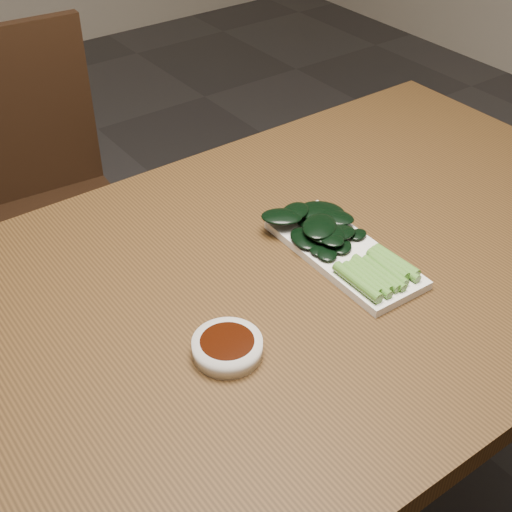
% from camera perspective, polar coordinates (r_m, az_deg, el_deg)
% --- Properties ---
extents(table, '(1.40, 0.80, 0.75)m').
position_cam_1_polar(table, '(1.15, 2.03, -4.28)').
color(table, '#482E14').
rests_on(table, ground).
extents(chair_far, '(0.48, 0.48, 0.89)m').
position_cam_1_polar(chair_far, '(1.82, -17.45, 3.78)').
color(chair_far, black).
rests_on(chair_far, ground).
extents(sauce_bowl, '(0.10, 0.10, 0.03)m').
position_cam_1_polar(sauce_bowl, '(0.97, -2.31, -7.29)').
color(sauce_bowl, white).
rests_on(sauce_bowl, table).
extents(serving_plate, '(0.12, 0.28, 0.01)m').
position_cam_1_polar(serving_plate, '(1.15, 7.04, 0.21)').
color(serving_plate, white).
rests_on(serving_plate, table).
extents(gai_lan, '(0.16, 0.28, 0.03)m').
position_cam_1_polar(gai_lan, '(1.15, 6.27, 1.53)').
color(gai_lan, '#579132').
rests_on(gai_lan, serving_plate).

